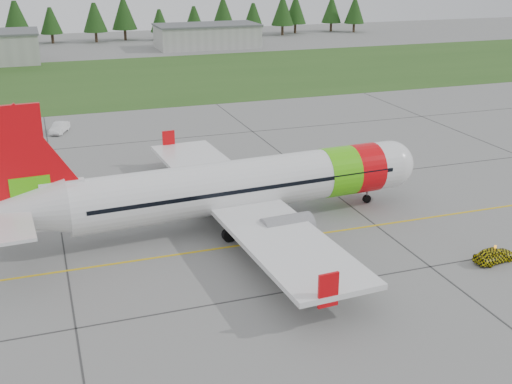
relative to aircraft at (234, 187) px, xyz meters
name	(u,v)px	position (x,y,z in m)	size (l,w,h in m)	color
ground	(304,289)	(1.15, -12.19, -3.35)	(320.00, 320.00, 0.00)	gray
aircraft	(234,187)	(0.00, 0.00, 0.00)	(38.35, 35.36, 11.61)	white
follow_me_car	(496,241)	(15.99, -13.02, -1.68)	(1.34, 1.14, 3.34)	yellow
service_van	(58,117)	(-12.20, 35.32, -1.30)	(1.43, 1.35, 4.09)	white
grass_strip	(126,79)	(1.15, 69.81, -3.33)	(320.00, 50.00, 0.03)	#30561E
taxi_guideline	(264,242)	(1.15, -4.19, -3.34)	(120.00, 0.25, 0.02)	gold
hangar_east	(207,37)	(26.15, 105.81, -0.75)	(24.00, 12.00, 5.20)	#A8A8A3
treeline	(92,22)	(1.15, 125.81, 1.65)	(160.00, 8.00, 10.00)	#1C3F14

